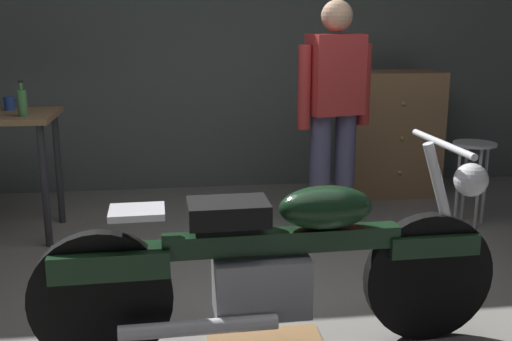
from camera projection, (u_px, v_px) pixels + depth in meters
name	position (u px, v px, depth m)	size (l,w,h in m)	color
ground_plane	(278.00, 324.00, 3.17)	(12.00, 12.00, 0.00)	gray
back_wall	(228.00, 18.00, 5.49)	(8.00, 0.12, 3.10)	#56605B
motorcycle	(276.00, 262.00, 2.82)	(2.19, 0.60, 1.00)	black
person_standing	(334.00, 108.00, 4.35)	(0.56, 0.31, 1.67)	#555276
shop_stool	(473.00, 161.00, 4.61)	(0.32, 0.32, 0.64)	#B2B2B7
wooden_dresser	(392.00, 134.00, 5.43)	(0.80, 0.47, 1.10)	#99724C
mug_blue_enamel	(10.00, 103.00, 4.40)	(0.11, 0.07, 0.10)	#2D51AD
bottle	(22.00, 102.00, 4.09)	(0.06, 0.06, 0.24)	#4C8C4C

